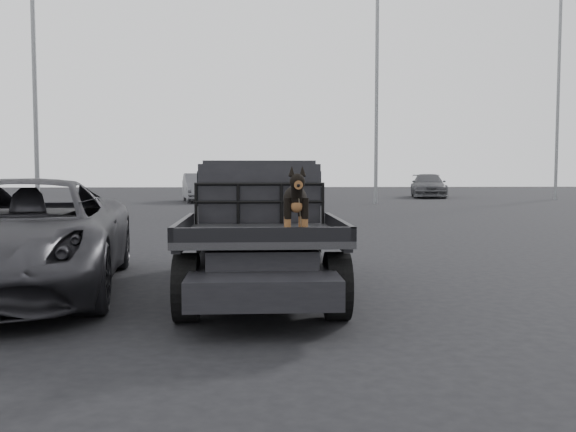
{
  "coord_description": "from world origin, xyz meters",
  "views": [
    {
      "loc": [
        -0.24,
        -7.12,
        1.65
      ],
      "look_at": [
        0.14,
        -0.57,
        1.19
      ],
      "focal_mm": 40.0,
      "sensor_mm": 36.0,
      "label": 1
    }
  ],
  "objects": [
    {
      "name": "dog",
      "position": [
        0.23,
        -0.27,
        1.29
      ],
      "size": [
        0.32,
        0.6,
        0.74
      ],
      "primitive_type": null,
      "color": "black",
      "rests_on": "flatbed_ute"
    },
    {
      "name": "floodlight_far",
      "position": [
        17.53,
        29.4,
        7.93
      ],
      "size": [
        1.08,
        0.28,
        14.65
      ],
      "color": "slate",
      "rests_on": "ground"
    },
    {
      "name": "flatbed_ute",
      "position": [
        -0.12,
        1.57,
        0.46
      ],
      "size": [
        2.0,
        5.4,
        0.92
      ],
      "primitive_type": null,
      "color": "black",
      "rests_on": "ground"
    },
    {
      "name": "ute_cab",
      "position": [
        -0.12,
        2.52,
        1.36
      ],
      "size": [
        1.72,
        1.3,
        0.88
      ],
      "primitive_type": null,
      "color": "black",
      "rests_on": "flatbed_ute"
    },
    {
      "name": "headache_rack",
      "position": [
        -0.12,
        1.77,
        1.2
      ],
      "size": [
        1.8,
        0.08,
        0.55
      ],
      "primitive_type": null,
      "color": "black",
      "rests_on": "flatbed_ute"
    },
    {
      "name": "ground",
      "position": [
        0.0,
        0.0,
        0.0
      ],
      "size": [
        120.0,
        120.0,
        0.0
      ],
      "primitive_type": "plane",
      "color": "black",
      "rests_on": "ground"
    },
    {
      "name": "parked_suv",
      "position": [
        -3.34,
        1.66,
        0.77
      ],
      "size": [
        3.25,
        5.85,
        1.55
      ],
      "primitive_type": "imported",
      "rotation": [
        0.0,
        0.0,
        0.13
      ],
      "color": "#2A292E",
      "rests_on": "ground"
    },
    {
      "name": "distant_car_b",
      "position": [
        10.92,
        32.77,
        0.74
      ],
      "size": [
        3.05,
        5.4,
        1.48
      ],
      "primitive_type": "imported",
      "rotation": [
        0.0,
        0.0,
        -0.2
      ],
      "color": "#49494D",
      "rests_on": "ground"
    },
    {
      "name": "floodlight_mid",
      "position": [
        6.05,
        25.01,
        7.22
      ],
      "size": [
        1.08,
        0.28,
        13.25
      ],
      "color": "slate",
      "rests_on": "ground"
    },
    {
      "name": "distant_car_a",
      "position": [
        -3.01,
        27.66,
        0.77
      ],
      "size": [
        2.4,
        4.88,
        1.54
      ],
      "primitive_type": "imported",
      "rotation": [
        0.0,
        0.0,
        0.17
      ],
      "color": "#545559",
      "rests_on": "ground"
    }
  ]
}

